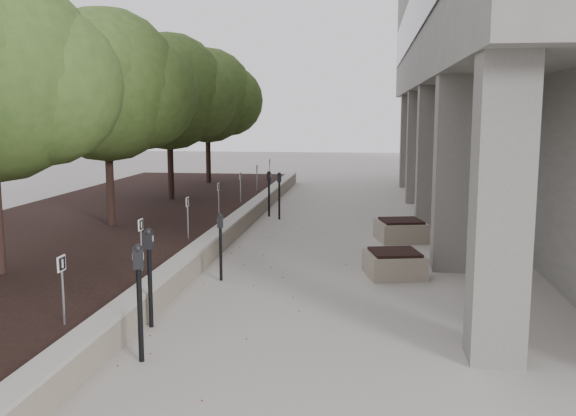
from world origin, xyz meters
The scene contains 21 objects.
ground centered at (0.00, 0.00, 0.00)m, with size 90.00×90.00×0.00m, color #A19C94.
retaining_wall centered at (-1.82, 9.00, 0.25)m, with size 0.39×26.00×0.50m, color gray, non-canonical shape.
planting_bed centered at (-5.50, 9.00, 0.20)m, with size 7.00×26.00×0.40m, color black.
crabapple_tree_3 centered at (-4.80, 8.00, 3.12)m, with size 4.60×4.00×5.44m, color #324D1D, non-canonical shape.
crabapple_tree_4 centered at (-4.80, 13.00, 3.12)m, with size 4.60×4.00×5.44m, color #324D1D, non-canonical shape.
crabapple_tree_5 centered at (-4.80, 18.00, 3.12)m, with size 4.60×4.00×5.44m, color #324D1D, non-canonical shape.
parking_sign_2 centered at (-2.35, 0.50, 0.88)m, with size 0.04×0.22×0.96m, color black, non-canonical shape.
parking_sign_3 centered at (-2.35, 3.50, 0.88)m, with size 0.04×0.22×0.96m, color black, non-canonical shape.
parking_sign_4 centered at (-2.35, 6.50, 0.88)m, with size 0.04×0.22×0.96m, color black, non-canonical shape.
parking_sign_5 centered at (-2.35, 9.50, 0.88)m, with size 0.04×0.22×0.96m, color black, non-canonical shape.
parking_sign_6 centered at (-2.35, 12.50, 0.88)m, with size 0.04×0.22×0.96m, color black, non-canonical shape.
parking_sign_7 centered at (-2.35, 15.50, 0.88)m, with size 0.04×0.22×0.96m, color black, non-canonical shape.
parking_sign_8 centered at (-2.35, 18.50, 0.88)m, with size 0.04×0.22×0.96m, color black, non-canonical shape.
parking_meter_1 centered at (-1.22, 0.34, 0.79)m, with size 0.16×0.11×1.58m, color black, non-canonical shape.
parking_meter_2 centered at (-1.55, 1.67, 0.77)m, with size 0.15×0.11×1.54m, color black, non-canonical shape.
parking_meter_3 centered at (-1.12, 4.48, 0.67)m, with size 0.13×0.09×1.33m, color black, non-canonical shape.
parking_meter_4 centered at (-0.99, 11.73, 0.73)m, with size 0.14×0.10×1.45m, color black, non-canonical shape.
parking_meter_5 centered at (-1.39, 12.25, 0.72)m, with size 0.14×0.10×1.44m, color black, non-canonical shape.
planter_front centered at (2.26, 5.27, 0.26)m, with size 1.10×1.10×0.51m, color gray, non-canonical shape.
planter_back centered at (2.55, 8.90, 0.27)m, with size 1.17×1.17×0.54m, color gray, non-canonical shape.
berry_scatter centered at (-0.10, 5.00, 0.01)m, with size 3.30×14.10×0.02m, color maroon, non-canonical shape.
Camera 1 is at (1.71, -7.37, 3.25)m, focal length 39.78 mm.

